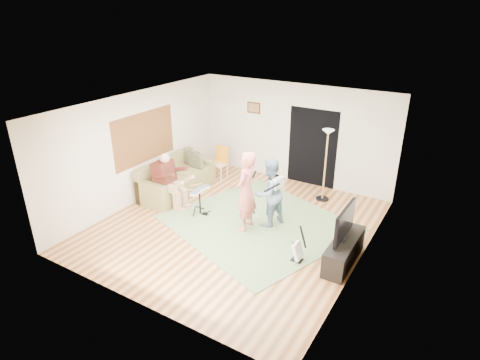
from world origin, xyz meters
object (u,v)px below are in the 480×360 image
object	(u,v)px
singer	(246,192)
tv_cabinet	(344,251)
sofa	(175,181)
drum_kit	(200,203)
television	(345,223)
dining_chair	(220,167)
guitar_spare	(298,251)
torchiere_lamp	(326,153)
guitarist	(269,193)

from	to	relation	value
singer	tv_cabinet	xyz separation A→B (m)	(2.24, -0.13, -0.64)
sofa	drum_kit	bearing A→B (deg)	-26.60
singer	television	size ratio (longest dim) A/B	1.78
dining_chair	drum_kit	bearing A→B (deg)	-69.54
dining_chair	sofa	bearing A→B (deg)	-110.52
television	dining_chair	bearing A→B (deg)	152.76
sofa	dining_chair	size ratio (longest dim) A/B	2.43
singer	guitar_spare	distance (m)	1.72
drum_kit	television	xyz separation A→B (m)	(3.45, -0.15, 0.57)
drum_kit	tv_cabinet	xyz separation A→B (m)	(3.50, -0.15, -0.03)
singer	television	distance (m)	2.20
torchiere_lamp	dining_chair	bearing A→B (deg)	-176.43
guitar_spare	television	bearing A→B (deg)	30.77
singer	torchiere_lamp	xyz separation A→B (m)	(0.93, 2.25, 0.36)
guitarist	guitar_spare	world-z (taller)	guitarist
sofa	guitarist	distance (m)	2.95
guitarist	tv_cabinet	world-z (taller)	guitarist
torchiere_lamp	dining_chair	world-z (taller)	torchiere_lamp
sofa	torchiere_lamp	bearing A→B (deg)	24.36
torchiere_lamp	dining_chair	size ratio (longest dim) A/B	2.02
drum_kit	dining_chair	distance (m)	2.20
torchiere_lamp	tv_cabinet	bearing A→B (deg)	-61.16
guitar_spare	tv_cabinet	size ratio (longest dim) A/B	0.56
dining_chair	television	bearing A→B (deg)	-28.40
guitarist	guitar_spare	distance (m)	1.60
guitar_spare	tv_cabinet	world-z (taller)	guitar_spare
guitar_spare	tv_cabinet	distance (m)	0.87
singer	tv_cabinet	size ratio (longest dim) A/B	1.27
singer	dining_chair	world-z (taller)	singer
sofa	drum_kit	distance (m)	1.45
sofa	singer	bearing A→B (deg)	-14.69
tv_cabinet	sofa	bearing A→B (deg)	170.52
torchiere_lamp	television	world-z (taller)	torchiere_lamp
torchiere_lamp	television	bearing A→B (deg)	-62.09
dining_chair	tv_cabinet	distance (m)	4.84
guitarist	tv_cabinet	bearing A→B (deg)	95.24
sofa	torchiere_lamp	xyz separation A→B (m)	(3.49, 1.58, 0.96)
television	tv_cabinet	bearing A→B (deg)	0.00
dining_chair	torchiere_lamp	bearing A→B (deg)	2.42
drum_kit	torchiere_lamp	bearing A→B (deg)	45.51
singer	television	world-z (taller)	singer
singer	guitarist	xyz separation A→B (m)	(0.35, 0.42, -0.11)
guitarist	tv_cabinet	distance (m)	2.04
torchiere_lamp	tv_cabinet	size ratio (longest dim) A/B	1.31
guitarist	torchiere_lamp	xyz separation A→B (m)	(0.59, 1.83, 0.47)
dining_chair	singer	bearing A→B (deg)	-46.10
sofa	guitarist	bearing A→B (deg)	-4.95
dining_chair	television	world-z (taller)	television
tv_cabinet	television	bearing A→B (deg)	180.00
guitar_spare	torchiere_lamp	size ratio (longest dim) A/B	0.43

